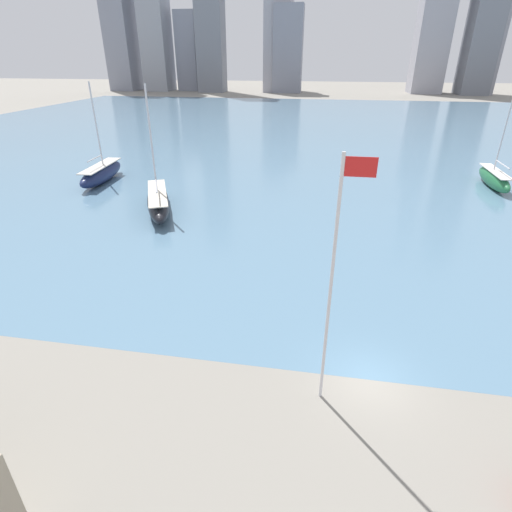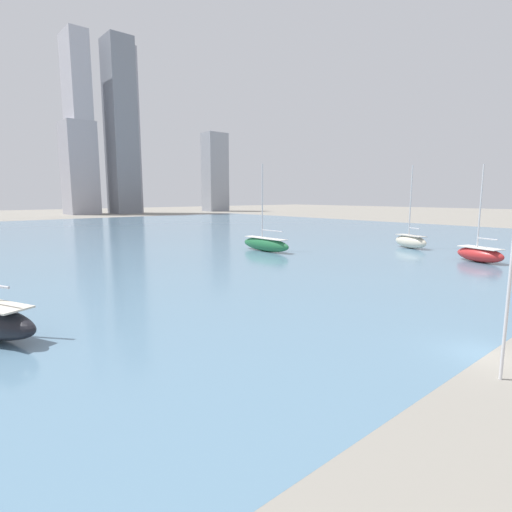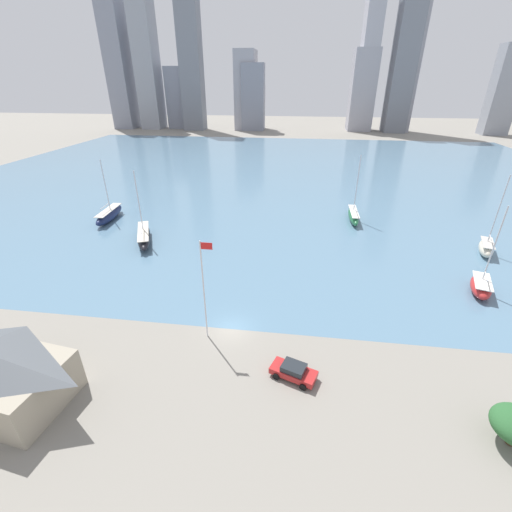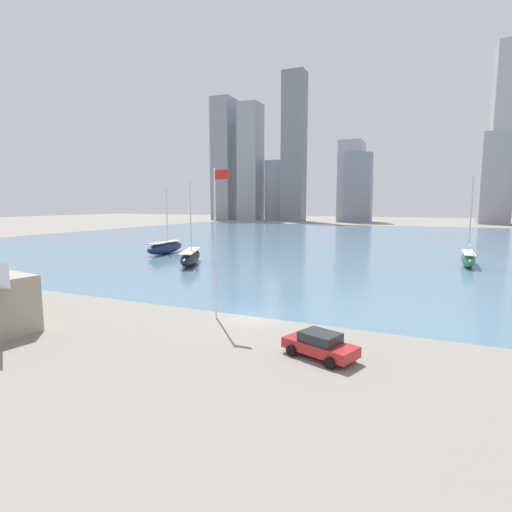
{
  "view_description": "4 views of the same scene",
  "coord_description": "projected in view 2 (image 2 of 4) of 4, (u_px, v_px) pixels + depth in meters",
  "views": [
    {
      "loc": [
        -3.03,
        -15.47,
        14.26
      ],
      "look_at": [
        -7.27,
        9.24,
        1.6
      ],
      "focal_mm": 28.0,
      "sensor_mm": 36.0,
      "label": 1
    },
    {
      "loc": [
        -21.27,
        -6.89,
        7.96
      ],
      "look_at": [
        1.21,
        19.13,
        2.75
      ],
      "focal_mm": 28.0,
      "sensor_mm": 36.0,
      "label": 2
    },
    {
      "loc": [
        6.62,
        -29.36,
        24.64
      ],
      "look_at": [
        0.87,
        13.71,
        2.19
      ],
      "focal_mm": 24.0,
      "sensor_mm": 36.0,
      "label": 3
    },
    {
      "loc": [
        12.57,
        -27.39,
        8.7
      ],
      "look_at": [
        -6.08,
        14.3,
        2.71
      ],
      "focal_mm": 28.0,
      "sensor_mm": 36.0,
      "label": 4
    }
  ],
  "objects": [
    {
      "name": "sailboat_cream",
      "position": [
        411.0,
        241.0,
        60.94
      ],
      "size": [
        3.85,
        6.4,
        12.49
      ],
      "rotation": [
        0.0,
        0.0,
        -0.33
      ],
      "color": "beige",
      "rests_on": "harbor_water"
    },
    {
      "name": "ground_plane",
      "position": [
        486.0,
        355.0,
        20.09
      ],
      "size": [
        500.0,
        500.0,
        0.0
      ],
      "primitive_type": "plane",
      "color": "gray"
    },
    {
      "name": "harbor_water",
      "position": [
        68.0,
        240.0,
        72.47
      ],
      "size": [
        180.0,
        140.0,
        0.0
      ],
      "color": "slate",
      "rests_on": "ground_plane"
    },
    {
      "name": "sailboat_red",
      "position": [
        480.0,
        254.0,
        48.25
      ],
      "size": [
        4.14,
        6.49,
        11.65
      ],
      "rotation": [
        0.0,
        0.0,
        -0.31
      ],
      "color": "#B72828",
      "rests_on": "harbor_water"
    },
    {
      "name": "sailboat_green",
      "position": [
        265.0,
        244.0,
        57.6
      ],
      "size": [
        1.8,
        9.44,
        12.44
      ],
      "rotation": [
        0.0,
        0.0,
        -0.01
      ],
      "color": "#236B3D",
      "rests_on": "harbor_water"
    }
  ]
}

